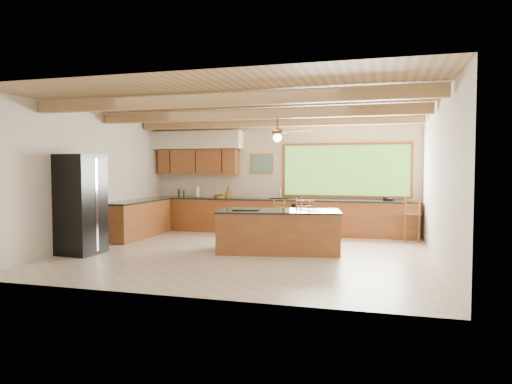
# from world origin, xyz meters

# --- Properties ---
(ground) EXTENTS (7.20, 7.20, 0.00)m
(ground) POSITION_xyz_m (0.00, 0.00, 0.00)
(ground) COLOR beige
(ground) RESTS_ON ground
(room_shell) EXTENTS (7.27, 6.54, 3.02)m
(room_shell) POSITION_xyz_m (-0.17, 0.65, 2.21)
(room_shell) COLOR beige
(room_shell) RESTS_ON ground
(counter_run) EXTENTS (7.12, 3.10, 1.27)m
(counter_run) POSITION_xyz_m (-0.82, 2.52, 0.47)
(counter_run) COLOR brown
(counter_run) RESTS_ON ground
(island) EXTENTS (2.64, 1.58, 0.88)m
(island) POSITION_xyz_m (0.57, 0.33, 0.43)
(island) COLOR brown
(island) RESTS_ON ground
(refrigerator) EXTENTS (0.85, 0.83, 2.00)m
(refrigerator) POSITION_xyz_m (-3.22, -0.97, 1.00)
(refrigerator) COLOR black
(refrigerator) RESTS_ON ground
(bar_stool_a) EXTENTS (0.42, 0.42, 0.95)m
(bar_stool_a) POSITION_xyz_m (0.10, 2.40, 0.56)
(bar_stool_a) COLOR brown
(bar_stool_a) RESTS_ON ground
(bar_stool_b) EXTENTS (0.43, 0.43, 1.07)m
(bar_stool_b) POSITION_xyz_m (0.90, 1.54, 0.63)
(bar_stool_b) COLOR brown
(bar_stool_b) RESTS_ON ground
(bar_stool_c) EXTENTS (0.42, 0.42, 1.08)m
(bar_stool_c) POSITION_xyz_m (0.96, 1.66, 0.64)
(bar_stool_c) COLOR brown
(bar_stool_c) RESTS_ON ground
(bar_stool_d) EXTENTS (0.39, 0.39, 1.08)m
(bar_stool_d) POSITION_xyz_m (3.30, 2.39, 0.64)
(bar_stool_d) COLOR brown
(bar_stool_d) RESTS_ON ground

